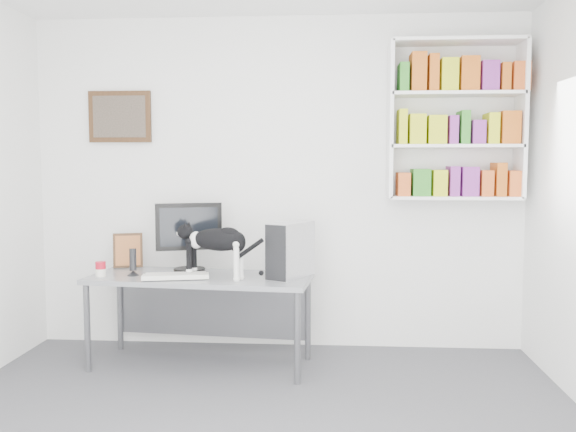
{
  "coord_description": "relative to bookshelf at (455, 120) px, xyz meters",
  "views": [
    {
      "loc": [
        0.44,
        -2.99,
        1.51
      ],
      "look_at": [
        0.12,
        1.53,
        1.12
      ],
      "focal_mm": 38.0,
      "sensor_mm": 36.0,
      "label": 1
    }
  ],
  "objects": [
    {
      "name": "pc_tower",
      "position": [
        -1.25,
        -0.42,
        -0.97
      ],
      "size": [
        0.35,
        0.44,
        0.41
      ],
      "primitive_type": "cube",
      "rotation": [
        0.0,
        0.0,
        -0.48
      ],
      "color": "silver",
      "rests_on": "desk"
    },
    {
      "name": "leaning_print",
      "position": [
        -2.58,
        -0.1,
        -1.02
      ],
      "size": [
        0.25,
        0.16,
        0.29
      ],
      "primitive_type": "cube",
      "rotation": [
        0.0,
        0.0,
        0.29
      ],
      "color": "#4B2D18",
      "rests_on": "desk"
    },
    {
      "name": "cat",
      "position": [
        -1.78,
        -0.52,
        -0.98
      ],
      "size": [
        0.64,
        0.34,
        0.38
      ],
      "primitive_type": null,
      "rotation": [
        0.0,
        0.0,
        -0.29
      ],
      "color": "black",
      "rests_on": "desk"
    },
    {
      "name": "monitor",
      "position": [
        -2.05,
        -0.23,
        -0.9
      ],
      "size": [
        0.56,
        0.39,
        0.54
      ],
      "primitive_type": "cube",
      "rotation": [
        0.0,
        0.0,
        0.31
      ],
      "color": "black",
      "rests_on": "desk"
    },
    {
      "name": "wall_art",
      "position": [
        -2.7,
        0.12,
        0.05
      ],
      "size": [
        0.52,
        0.04,
        0.42
      ],
      "primitive_type": "cube",
      "color": "#4B2D18",
      "rests_on": "room"
    },
    {
      "name": "bookshelf",
      "position": [
        0.0,
        0.0,
        0.0
      ],
      "size": [
        1.03,
        0.28,
        1.24
      ],
      "primitive_type": "cube",
      "color": "white",
      "rests_on": "room"
    },
    {
      "name": "keyboard",
      "position": [
        -2.08,
        -0.55,
        -1.15
      ],
      "size": [
        0.5,
        0.28,
        0.04
      ],
      "primitive_type": "cube",
      "rotation": [
        0.0,
        0.0,
        0.22
      ],
      "color": "silver",
      "rests_on": "desk"
    },
    {
      "name": "desk",
      "position": [
        -1.93,
        -0.42,
        -1.51
      ],
      "size": [
        1.69,
        0.79,
        0.68
      ],
      "primitive_type": "cube",
      "rotation": [
        0.0,
        0.0,
        -0.1
      ],
      "color": "slate",
      "rests_on": "room"
    },
    {
      "name": "speaker",
      "position": [
        -2.43,
        -0.45,
        -1.06
      ],
      "size": [
        0.11,
        0.11,
        0.21
      ],
      "primitive_type": "cylinder",
      "rotation": [
        0.0,
        0.0,
        0.27
      ],
      "color": "black",
      "rests_on": "desk"
    },
    {
      "name": "soup_can",
      "position": [
        -2.65,
        -0.51,
        -1.11
      ],
      "size": [
        0.1,
        0.1,
        0.11
      ],
      "primitive_type": "cylinder",
      "rotation": [
        0.0,
        0.0,
        -0.38
      ],
      "color": "red",
      "rests_on": "desk"
    },
    {
      "name": "room",
      "position": [
        -1.4,
        -1.85,
        -0.5
      ],
      "size": [
        4.01,
        4.01,
        2.7
      ],
      "color": "#4C4C50",
      "rests_on": "ground"
    }
  ]
}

